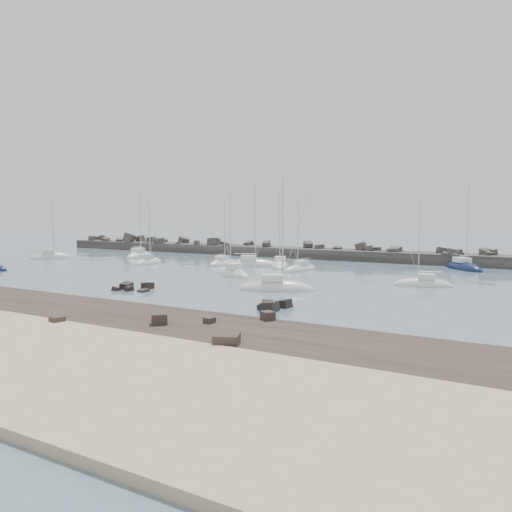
{
  "coord_description": "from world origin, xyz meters",
  "views": [
    {
      "loc": [
        35.18,
        -50.11,
        8.67
      ],
      "look_at": [
        -0.38,
        12.0,
        2.41
      ],
      "focal_mm": 35.0,
      "sensor_mm": 36.0,
      "label": 1
    }
  ],
  "objects_px": {
    "sailboat_13": "(280,266)",
    "sailboat_8": "(463,268)",
    "sailboat_0": "(51,257)",
    "sailboat_4": "(251,265)",
    "sailboat_9": "(423,285)",
    "sailboat_7": "(276,289)",
    "sailboat_3": "(223,264)",
    "sailboat_5": "(233,275)",
    "sailboat_1": "(139,256)",
    "sailboat_6": "(300,270)",
    "sailboat_14": "(148,263)"
  },
  "relations": [
    {
      "from": "sailboat_13",
      "to": "sailboat_8",
      "type": "bearing_deg",
      "value": 23.28
    },
    {
      "from": "sailboat_0",
      "to": "sailboat_4",
      "type": "xyz_separation_m",
      "value": [
        39.94,
        7.34,
        -0.01
      ]
    },
    {
      "from": "sailboat_0",
      "to": "sailboat_9",
      "type": "bearing_deg",
      "value": -1.7
    },
    {
      "from": "sailboat_7",
      "to": "sailboat_3",
      "type": "bearing_deg",
      "value": 135.55
    },
    {
      "from": "sailboat_5",
      "to": "sailboat_4",
      "type": "bearing_deg",
      "value": 109.2
    },
    {
      "from": "sailboat_3",
      "to": "sailboat_7",
      "type": "relative_size",
      "value": 0.86
    },
    {
      "from": "sailboat_1",
      "to": "sailboat_4",
      "type": "bearing_deg",
      "value": -6.62
    },
    {
      "from": "sailboat_0",
      "to": "sailboat_4",
      "type": "distance_m",
      "value": 40.61
    },
    {
      "from": "sailboat_4",
      "to": "sailboat_13",
      "type": "bearing_deg",
      "value": 7.25
    },
    {
      "from": "sailboat_6",
      "to": "sailboat_9",
      "type": "height_order",
      "value": "sailboat_6"
    },
    {
      "from": "sailboat_3",
      "to": "sailboat_13",
      "type": "height_order",
      "value": "sailboat_13"
    },
    {
      "from": "sailboat_1",
      "to": "sailboat_8",
      "type": "bearing_deg",
      "value": 8.4
    },
    {
      "from": "sailboat_4",
      "to": "sailboat_5",
      "type": "height_order",
      "value": "sailboat_4"
    },
    {
      "from": "sailboat_7",
      "to": "sailboat_8",
      "type": "bearing_deg",
      "value": 64.68
    },
    {
      "from": "sailboat_1",
      "to": "sailboat_4",
      "type": "xyz_separation_m",
      "value": [
        27.32,
        -3.17,
        -0.01
      ]
    },
    {
      "from": "sailboat_4",
      "to": "sailboat_8",
      "type": "relative_size",
      "value": 0.99
    },
    {
      "from": "sailboat_7",
      "to": "sailboat_14",
      "type": "xyz_separation_m",
      "value": [
        -32.17,
        14.79,
        0.0
      ]
    },
    {
      "from": "sailboat_8",
      "to": "sailboat_4",
      "type": "bearing_deg",
      "value": -159.11
    },
    {
      "from": "sailboat_8",
      "to": "sailboat_14",
      "type": "xyz_separation_m",
      "value": [
        -47.55,
        -17.7,
        0.0
      ]
    },
    {
      "from": "sailboat_5",
      "to": "sailboat_6",
      "type": "relative_size",
      "value": 1.11
    },
    {
      "from": "sailboat_1",
      "to": "sailboat_7",
      "type": "bearing_deg",
      "value": -29.24
    },
    {
      "from": "sailboat_14",
      "to": "sailboat_7",
      "type": "bearing_deg",
      "value": -24.68
    },
    {
      "from": "sailboat_0",
      "to": "sailboat_7",
      "type": "distance_m",
      "value": 56.93
    },
    {
      "from": "sailboat_0",
      "to": "sailboat_3",
      "type": "height_order",
      "value": "sailboat_0"
    },
    {
      "from": "sailboat_0",
      "to": "sailboat_3",
      "type": "bearing_deg",
      "value": 11.11
    },
    {
      "from": "sailboat_6",
      "to": "sailboat_8",
      "type": "bearing_deg",
      "value": 33.42
    },
    {
      "from": "sailboat_13",
      "to": "sailboat_14",
      "type": "relative_size",
      "value": 1.12
    },
    {
      "from": "sailboat_6",
      "to": "sailboat_13",
      "type": "height_order",
      "value": "sailboat_13"
    },
    {
      "from": "sailboat_5",
      "to": "sailboat_7",
      "type": "distance_m",
      "value": 13.89
    },
    {
      "from": "sailboat_6",
      "to": "sailboat_13",
      "type": "relative_size",
      "value": 0.87
    },
    {
      "from": "sailboat_1",
      "to": "sailboat_14",
      "type": "bearing_deg",
      "value": -40.9
    },
    {
      "from": "sailboat_3",
      "to": "sailboat_9",
      "type": "bearing_deg",
      "value": -14.51
    },
    {
      "from": "sailboat_8",
      "to": "sailboat_9",
      "type": "bearing_deg",
      "value": -94.69
    },
    {
      "from": "sailboat_3",
      "to": "sailboat_4",
      "type": "distance_m",
      "value": 5.25
    },
    {
      "from": "sailboat_9",
      "to": "sailboat_0",
      "type": "bearing_deg",
      "value": 178.3
    },
    {
      "from": "sailboat_4",
      "to": "sailboat_6",
      "type": "height_order",
      "value": "sailboat_4"
    },
    {
      "from": "sailboat_0",
      "to": "sailboat_7",
      "type": "xyz_separation_m",
      "value": [
        55.33,
        -13.4,
        -0.01
      ]
    },
    {
      "from": "sailboat_5",
      "to": "sailboat_13",
      "type": "xyz_separation_m",
      "value": [
        0.63,
        13.01,
        -0.01
      ]
    },
    {
      "from": "sailboat_0",
      "to": "sailboat_8",
      "type": "relative_size",
      "value": 0.85
    },
    {
      "from": "sailboat_4",
      "to": "sailboat_9",
      "type": "height_order",
      "value": "sailboat_4"
    },
    {
      "from": "sailboat_0",
      "to": "sailboat_14",
      "type": "bearing_deg",
      "value": 3.42
    },
    {
      "from": "sailboat_9",
      "to": "sailboat_14",
      "type": "distance_m",
      "value": 45.94
    },
    {
      "from": "sailboat_13",
      "to": "sailboat_14",
      "type": "distance_m",
      "value": 22.69
    },
    {
      "from": "sailboat_9",
      "to": "sailboat_3",
      "type": "bearing_deg",
      "value": 165.49
    },
    {
      "from": "sailboat_9",
      "to": "sailboat_13",
      "type": "distance_m",
      "value": 26.1
    },
    {
      "from": "sailboat_4",
      "to": "sailboat_1",
      "type": "bearing_deg",
      "value": 173.38
    },
    {
      "from": "sailboat_5",
      "to": "sailboat_9",
      "type": "bearing_deg",
      "value": 6.9
    },
    {
      "from": "sailboat_1",
      "to": "sailboat_4",
      "type": "relative_size",
      "value": 1.01
    },
    {
      "from": "sailboat_6",
      "to": "sailboat_9",
      "type": "xyz_separation_m",
      "value": [
        19.27,
        -7.27,
        0.0
      ]
    },
    {
      "from": "sailboat_7",
      "to": "sailboat_9",
      "type": "distance_m",
      "value": 17.75
    }
  ]
}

